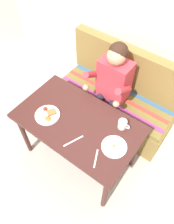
# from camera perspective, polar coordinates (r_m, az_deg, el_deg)

# --- Properties ---
(ground_plane) EXTENTS (8.00, 8.00, 0.00)m
(ground_plane) POSITION_cam_1_polar(r_m,az_deg,el_deg) (2.74, -1.92, -11.20)
(ground_plane) COLOR #B9ADA1
(back_wall) EXTENTS (4.40, 0.10, 2.60)m
(back_wall) POSITION_cam_1_polar(r_m,az_deg,el_deg) (2.60, 16.46, 24.19)
(back_wall) COLOR silver
(back_wall) RESTS_ON ground
(table) EXTENTS (1.20, 0.70, 0.73)m
(table) POSITION_cam_1_polar(r_m,az_deg,el_deg) (2.18, -2.37, -3.66)
(table) COLOR #411F1C
(table) RESTS_ON ground
(couch) EXTENTS (1.44, 0.56, 1.00)m
(couch) POSITION_cam_1_polar(r_m,az_deg,el_deg) (2.83, 7.50, 3.12)
(couch) COLOR olive
(couch) RESTS_ON ground
(person) EXTENTS (0.45, 0.61, 1.21)m
(person) POSITION_cam_1_polar(r_m,az_deg,el_deg) (2.42, 6.06, 7.07)
(person) COLOR #C0343F
(person) RESTS_ON ground
(plate_breakfast) EXTENTS (0.24, 0.24, 0.05)m
(plate_breakfast) POSITION_cam_1_polar(r_m,az_deg,el_deg) (2.17, -10.02, -0.69)
(plate_breakfast) COLOR white
(plate_breakfast) RESTS_ON table
(plate_eggs) EXTENTS (0.23, 0.23, 0.04)m
(plate_eggs) POSITION_cam_1_polar(r_m,az_deg,el_deg) (1.97, 6.95, -8.79)
(plate_eggs) COLOR white
(plate_eggs) RESTS_ON table
(coffee_mug) EXTENTS (0.12, 0.08, 0.09)m
(coffee_mug) POSITION_cam_1_polar(r_m,az_deg,el_deg) (2.06, 9.10, -3.10)
(coffee_mug) COLOR white
(coffee_mug) RESTS_ON table
(fork) EXTENTS (0.08, 0.16, 0.00)m
(fork) POSITION_cam_1_polar(r_m,az_deg,el_deg) (1.92, 2.29, -11.79)
(fork) COLOR silver
(fork) RESTS_ON table
(knife) EXTENTS (0.09, 0.19, 0.00)m
(knife) POSITION_cam_1_polar(r_m,az_deg,el_deg) (2.00, -3.49, -7.43)
(knife) COLOR silver
(knife) RESTS_ON table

